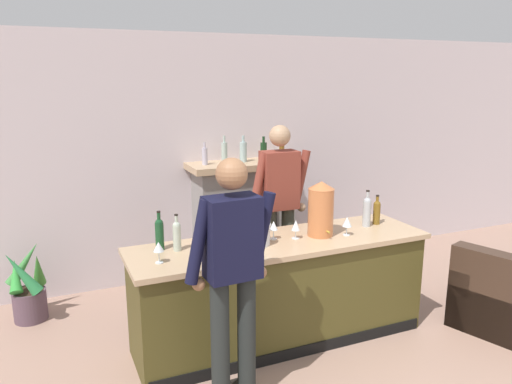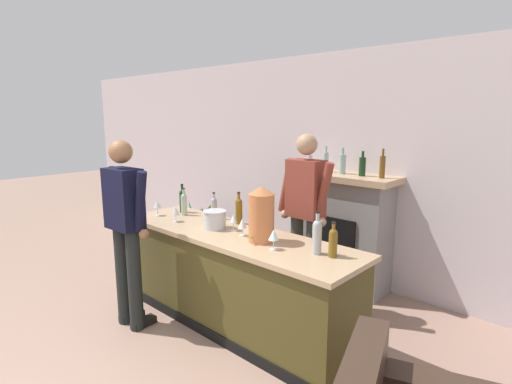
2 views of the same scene
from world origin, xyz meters
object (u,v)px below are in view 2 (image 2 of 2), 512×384
at_px(potted_plant_corner, 201,228).
at_px(wine_glass_near_bucket, 273,235).
at_px(person_bartender, 305,215).
at_px(wine_bottle_merlot_tall, 239,210).
at_px(wine_bottle_burgundy_dark, 333,241).
at_px(wine_bottle_rose_blush, 183,200).
at_px(wine_bottle_cabernet_heavy, 317,235).
at_px(wine_glass_back_row, 157,205).
at_px(wine_glass_by_dispenser, 242,224).
at_px(person_customer, 126,226).
at_px(fireplace_stone, 341,229).
at_px(wine_glass_front_left, 176,211).
at_px(wine_glass_mid_counter, 234,219).
at_px(wine_bottle_port_short, 184,203).
at_px(wine_bottle_riesling_slim, 214,207).
at_px(copper_dispenser, 261,214).
at_px(ice_bucket_steel, 215,220).

relative_size(potted_plant_corner, wine_glass_near_bucket, 4.46).
height_order(person_bartender, wine_glass_near_bucket, person_bartender).
xyz_separation_m(potted_plant_corner, wine_bottle_merlot_tall, (1.86, -1.02, 0.76)).
height_order(wine_bottle_burgundy_dark, wine_bottle_rose_blush, wine_bottle_rose_blush).
distance_m(potted_plant_corner, wine_bottle_merlot_tall, 2.26).
xyz_separation_m(person_bartender, wine_bottle_merlot_tall, (-0.51, -0.43, 0.05)).
distance_m(person_bartender, wine_bottle_cabernet_heavy, 0.88).
bearing_deg(wine_glass_back_row, wine_glass_by_dispenser, 4.58).
relative_size(person_customer, wine_bottle_cabernet_heavy, 5.19).
bearing_deg(fireplace_stone, wine_glass_front_left, -121.24).
distance_m(potted_plant_corner, wine_glass_back_row, 1.85).
xyz_separation_m(wine_bottle_cabernet_heavy, wine_glass_back_row, (-1.98, -0.15, -0.03)).
bearing_deg(person_bartender, person_customer, -126.62).
bearing_deg(wine_bottle_rose_blush, wine_glass_near_bucket, -10.23).
height_order(wine_bottle_burgundy_dark, wine_glass_mid_counter, wine_bottle_burgundy_dark).
bearing_deg(person_bartender, wine_bottle_cabernet_heavy, -47.95).
bearing_deg(wine_glass_near_bucket, wine_bottle_cabernet_heavy, 25.64).
bearing_deg(wine_bottle_port_short, person_customer, -78.02).
xyz_separation_m(fireplace_stone, wine_glass_front_left, (-0.99, -1.63, 0.35)).
height_order(wine_bottle_riesling_slim, wine_glass_by_dispenser, wine_bottle_riesling_slim).
bearing_deg(wine_glass_by_dispenser, copper_dispenser, -1.85).
bearing_deg(ice_bucket_steel, wine_bottle_cabernet_heavy, 3.18).
bearing_deg(wine_bottle_cabernet_heavy, wine_bottle_riesling_slim, 172.78).
bearing_deg(person_bartender, wine_glass_back_row, -150.19).
bearing_deg(ice_bucket_steel, person_customer, -125.37).
distance_m(wine_bottle_riesling_slim, wine_glass_by_dispenser, 0.70).
distance_m(potted_plant_corner, wine_bottle_riesling_slim, 2.00).
bearing_deg(wine_bottle_port_short, ice_bucket_steel, -10.88).
relative_size(fireplace_stone, wine_glass_by_dispenser, 10.10).
bearing_deg(fireplace_stone, person_customer, -114.03).
relative_size(potted_plant_corner, wine_bottle_cabernet_heavy, 2.19).
relative_size(fireplace_stone, wine_glass_back_row, 10.02).
bearing_deg(copper_dispenser, wine_glass_by_dispenser, 178.15).
bearing_deg(wine_glass_front_left, potted_plant_corner, 133.49).
height_order(fireplace_stone, wine_glass_front_left, fireplace_stone).
distance_m(fireplace_stone, wine_glass_by_dispenser, 1.56).
height_order(wine_bottle_burgundy_dark, wine_glass_front_left, wine_bottle_burgundy_dark).
xyz_separation_m(wine_bottle_port_short, wine_glass_front_left, (0.16, -0.23, -0.02)).
bearing_deg(person_customer, wine_bottle_riesling_slim, 78.35).
height_order(wine_glass_mid_counter, wine_glass_front_left, wine_glass_mid_counter).
bearing_deg(wine_bottle_cabernet_heavy, person_bartender, 132.05).
bearing_deg(wine_bottle_burgundy_dark, copper_dispenser, -172.57).
relative_size(wine_bottle_merlot_tall, wine_glass_mid_counter, 2.02).
bearing_deg(wine_glass_front_left, wine_glass_near_bucket, 0.69).
distance_m(wine_bottle_burgundy_dark, wine_glass_front_left, 1.77).
bearing_deg(person_bartender, ice_bucket_steel, -127.77).
relative_size(person_customer, wine_bottle_burgundy_dark, 6.37).
relative_size(wine_bottle_riesling_slim, wine_glass_by_dispenser, 1.73).
distance_m(wine_bottle_port_short, wine_glass_front_left, 0.28).
bearing_deg(wine_glass_by_dispenser, wine_glass_near_bucket, -12.28).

